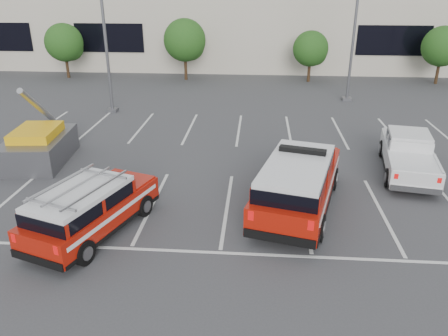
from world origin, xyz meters
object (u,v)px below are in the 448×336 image
object	(u,v)px
tree_mid_right	(312,50)
light_pole_mid	(355,20)
fire_chief_suv	(298,187)
tree_left	(65,44)
convention_building	(252,12)
light_pole_left	(104,24)
white_pickup	(408,158)
ladder_suv	(91,212)
tree_right	(443,48)
utility_rig	(35,147)
tree_mid_left	(186,42)

from	to	relation	value
tree_mid_right	light_pole_mid	world-z (taller)	light_pole_mid
fire_chief_suv	tree_left	bearing A→B (deg)	142.89
convention_building	fire_chief_suv	bearing A→B (deg)	-85.91
light_pole_left	white_pickup	world-z (taller)	light_pole_left
white_pickup	ladder_suv	size ratio (longest dim) A/B	1.08
tree_mid_right	light_pole_mid	size ratio (longest dim) A/B	0.39
tree_left	convention_building	bearing A→B (deg)	33.05
tree_right	fire_chief_suv	distance (m)	25.40
utility_rig	light_pole_mid	bearing A→B (deg)	32.57
fire_chief_suv	utility_rig	bearing A→B (deg)	177.23
tree_right	ladder_suv	world-z (taller)	tree_right
tree_mid_left	light_pole_mid	xyz separation A→B (m)	(11.91, -6.05, 2.14)
tree_right	ladder_suv	xyz separation A→B (m)	(-19.22, -24.11, -2.02)
ladder_suv	tree_right	bearing A→B (deg)	70.41
light_pole_mid	fire_chief_suv	bearing A→B (deg)	-105.96
tree_left	tree_right	xyz separation A→B (m)	(30.00, 0.00, 0.00)
light_pole_mid	utility_rig	world-z (taller)	light_pole_mid
tree_left	fire_chief_suv	bearing A→B (deg)	-51.66
tree_mid_right	white_pickup	xyz separation A→B (m)	(2.20, -18.28, -1.86)
tree_mid_left	white_pickup	bearing A→B (deg)	-56.28
tree_right	fire_chief_suv	world-z (taller)	tree_right
tree_mid_left	fire_chief_suv	bearing A→B (deg)	-71.46
tree_right	utility_rig	bearing A→B (deg)	-142.24
light_pole_left	utility_rig	world-z (taller)	light_pole_left
convention_building	white_pickup	bearing A→B (deg)	-75.80
ladder_suv	utility_rig	size ratio (longest dim) A/B	1.18
convention_building	white_pickup	world-z (taller)	convention_building
light_pole_mid	ladder_suv	xyz separation A→B (m)	(-11.13, -18.06, -4.43)
tree_mid_right	ladder_suv	size ratio (longest dim) A/B	0.78
tree_left	tree_mid_right	world-z (taller)	tree_left
white_pickup	convention_building	bearing A→B (deg)	114.42
fire_chief_suv	ladder_suv	world-z (taller)	fire_chief_suv
tree_mid_left	tree_mid_right	bearing A→B (deg)	-0.00
convention_building	tree_right	size ratio (longest dim) A/B	13.58
ladder_suv	convention_building	bearing A→B (deg)	101.73
light_pole_mid	fire_chief_suv	xyz separation A→B (m)	(-4.55, -15.90, -4.32)
convention_building	tree_left	xyz separation A→B (m)	(-15.09, -9.82, -1.95)
tree_left	ladder_suv	distance (m)	26.48
tree_right	fire_chief_suv	size ratio (longest dim) A/B	0.69
utility_rig	ladder_suv	bearing A→B (deg)	-56.46
tree_mid_left	ladder_suv	size ratio (longest dim) A/B	0.95
tree_mid_left	fire_chief_suv	distance (m)	23.25
light_pole_left	fire_chief_suv	distance (m)	16.42
ladder_suv	tree_left	bearing A→B (deg)	133.07
light_pole_mid	white_pickup	distance (m)	13.05
light_pole_left	white_pickup	size ratio (longest dim) A/B	1.86
light_pole_left	ladder_suv	bearing A→B (deg)	-74.62
light_pole_left	light_pole_mid	size ratio (longest dim) A/B	1.00
ladder_suv	tree_mid_right	bearing A→B (deg)	88.04
tree_mid_right	light_pole_mid	distance (m)	6.88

